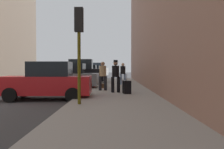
{
  "coord_description": "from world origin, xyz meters",
  "views": [
    {
      "loc": [
        5.79,
        -11.51,
        1.54
      ],
      "look_at": [
        5.68,
        5.22,
        1.04
      ],
      "focal_mm": 40.0,
      "sensor_mm": 36.0,
      "label": 1
    }
  ],
  "objects_px": {
    "parked_silver_sedan": "(87,73)",
    "pedestrian_in_tan_coat": "(103,74)",
    "parked_black_suv": "(79,73)",
    "pedestrian_in_jeans": "(123,73)",
    "parked_gray_coupe": "(68,77)",
    "fire_hydrant": "(94,82)",
    "parked_red_hatchback": "(47,82)",
    "parked_white_van": "(94,70)",
    "duffel_bag": "(104,86)",
    "traffic_light": "(79,34)",
    "rolling_suitcase": "(127,87)",
    "parked_blue_sedan": "(91,72)",
    "pedestrian_with_fedora": "(116,74)"
  },
  "relations": [
    {
      "from": "parked_white_van",
      "to": "traffic_light",
      "type": "xyz_separation_m",
      "value": [
        1.85,
        -31.3,
        1.73
      ]
    },
    {
      "from": "duffel_bag",
      "to": "traffic_light",
      "type": "bearing_deg",
      "value": -94.87
    },
    {
      "from": "fire_hydrant",
      "to": "pedestrian_in_jeans",
      "type": "height_order",
      "value": "pedestrian_in_jeans"
    },
    {
      "from": "traffic_light",
      "to": "duffel_bag",
      "type": "xyz_separation_m",
      "value": [
        0.62,
        7.27,
        -2.47
      ]
    },
    {
      "from": "fire_hydrant",
      "to": "pedestrian_in_jeans",
      "type": "bearing_deg",
      "value": 51.97
    },
    {
      "from": "parked_black_suv",
      "to": "pedestrian_in_jeans",
      "type": "distance_m",
      "value": 5.0
    },
    {
      "from": "parked_black_suv",
      "to": "pedestrian_with_fedora",
      "type": "distance_m",
      "value": 9.74
    },
    {
      "from": "parked_blue_sedan",
      "to": "parked_white_van",
      "type": "distance_m",
      "value": 5.67
    },
    {
      "from": "fire_hydrant",
      "to": "duffel_bag",
      "type": "distance_m",
      "value": 0.83
    },
    {
      "from": "parked_gray_coupe",
      "to": "parked_black_suv",
      "type": "distance_m",
      "value": 5.55
    },
    {
      "from": "fire_hydrant",
      "to": "parked_red_hatchback",
      "type": "bearing_deg",
      "value": -108.86
    },
    {
      "from": "pedestrian_in_tan_coat",
      "to": "rolling_suitcase",
      "type": "relative_size",
      "value": 1.64
    },
    {
      "from": "parked_black_suv",
      "to": "duffel_bag",
      "type": "relative_size",
      "value": 10.51
    },
    {
      "from": "traffic_light",
      "to": "pedestrian_in_jeans",
      "type": "height_order",
      "value": "traffic_light"
    },
    {
      "from": "pedestrian_in_jeans",
      "to": "rolling_suitcase",
      "type": "relative_size",
      "value": 1.64
    },
    {
      "from": "parked_silver_sedan",
      "to": "duffel_bag",
      "type": "distance_m",
      "value": 12.7
    },
    {
      "from": "parked_black_suv",
      "to": "pedestrian_in_jeans",
      "type": "height_order",
      "value": "parked_black_suv"
    },
    {
      "from": "rolling_suitcase",
      "to": "duffel_bag",
      "type": "bearing_deg",
      "value": 110.96
    },
    {
      "from": "parked_gray_coupe",
      "to": "duffel_bag",
      "type": "bearing_deg",
      "value": -15.88
    },
    {
      "from": "parked_silver_sedan",
      "to": "pedestrian_in_jeans",
      "type": "distance_m",
      "value": 10.13
    },
    {
      "from": "parked_white_van",
      "to": "duffel_bag",
      "type": "relative_size",
      "value": 10.49
    },
    {
      "from": "parked_gray_coupe",
      "to": "rolling_suitcase",
      "type": "relative_size",
      "value": 4.09
    },
    {
      "from": "parked_gray_coupe",
      "to": "parked_silver_sedan",
      "type": "relative_size",
      "value": 1.01
    },
    {
      "from": "parked_blue_sedan",
      "to": "pedestrian_with_fedora",
      "type": "bearing_deg",
      "value": -81.31
    },
    {
      "from": "fire_hydrant",
      "to": "parked_silver_sedan",
      "type": "bearing_deg",
      "value": 98.54
    },
    {
      "from": "parked_blue_sedan",
      "to": "rolling_suitcase",
      "type": "bearing_deg",
      "value": -80.08
    },
    {
      "from": "pedestrian_in_tan_coat",
      "to": "rolling_suitcase",
      "type": "bearing_deg",
      "value": -53.45
    },
    {
      "from": "parked_black_suv",
      "to": "fire_hydrant",
      "type": "bearing_deg",
      "value": -72.76
    },
    {
      "from": "parked_red_hatchback",
      "to": "parked_white_van",
      "type": "bearing_deg",
      "value": 90.0
    },
    {
      "from": "parked_red_hatchback",
      "to": "parked_black_suv",
      "type": "height_order",
      "value": "parked_black_suv"
    },
    {
      "from": "parked_silver_sedan",
      "to": "fire_hydrant",
      "type": "distance_m",
      "value": 12.14
    },
    {
      "from": "parked_red_hatchback",
      "to": "pedestrian_with_fedora",
      "type": "xyz_separation_m",
      "value": [
        3.25,
        1.92,
        0.29
      ]
    },
    {
      "from": "parked_blue_sedan",
      "to": "pedestrian_in_tan_coat",
      "type": "relative_size",
      "value": 2.47
    },
    {
      "from": "pedestrian_in_jeans",
      "to": "parked_white_van",
      "type": "bearing_deg",
      "value": 100.49
    },
    {
      "from": "parked_blue_sedan",
      "to": "duffel_bag",
      "type": "relative_size",
      "value": 9.58
    },
    {
      "from": "pedestrian_with_fedora",
      "to": "duffel_bag",
      "type": "bearing_deg",
      "value": 104.9
    },
    {
      "from": "parked_silver_sedan",
      "to": "pedestrian_in_tan_coat",
      "type": "bearing_deg",
      "value": -80.01
    },
    {
      "from": "parked_blue_sedan",
      "to": "fire_hydrant",
      "type": "bearing_deg",
      "value": -84.26
    },
    {
      "from": "pedestrian_in_tan_coat",
      "to": "duffel_bag",
      "type": "relative_size",
      "value": 3.89
    },
    {
      "from": "parked_red_hatchback",
      "to": "parked_white_van",
      "type": "relative_size",
      "value": 0.92
    },
    {
      "from": "parked_silver_sedan",
      "to": "pedestrian_in_tan_coat",
      "type": "height_order",
      "value": "pedestrian_in_tan_coat"
    },
    {
      "from": "parked_silver_sedan",
      "to": "duffel_bag",
      "type": "height_order",
      "value": "parked_silver_sedan"
    },
    {
      "from": "parked_red_hatchback",
      "to": "parked_silver_sedan",
      "type": "bearing_deg",
      "value": 90.0
    },
    {
      "from": "fire_hydrant",
      "to": "pedestrian_in_tan_coat",
      "type": "distance_m",
      "value": 2.38
    },
    {
      "from": "parked_blue_sedan",
      "to": "parked_black_suv",
      "type": "bearing_deg",
      "value": -90.0
    },
    {
      "from": "parked_gray_coupe",
      "to": "fire_hydrant",
      "type": "xyz_separation_m",
      "value": [
        1.8,
        -0.27,
        -0.35
      ]
    },
    {
      "from": "parked_red_hatchback",
      "to": "pedestrian_in_tan_coat",
      "type": "height_order",
      "value": "pedestrian_in_tan_coat"
    },
    {
      "from": "parked_white_van",
      "to": "duffel_bag",
      "type": "distance_m",
      "value": 24.17
    },
    {
      "from": "parked_white_van",
      "to": "rolling_suitcase",
      "type": "bearing_deg",
      "value": -82.08
    },
    {
      "from": "fire_hydrant",
      "to": "pedestrian_in_jeans",
      "type": "relative_size",
      "value": 0.41
    }
  ]
}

